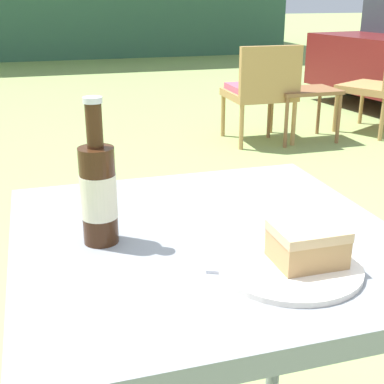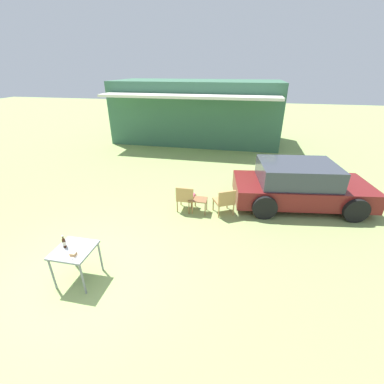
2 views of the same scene
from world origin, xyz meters
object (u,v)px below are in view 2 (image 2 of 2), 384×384
(wicker_chair_plain, at_px, (225,200))
(garden_side_table, at_px, (198,201))
(wicker_chair_cushioned, at_px, (186,197))
(parked_car, at_px, (299,185))
(patio_table, at_px, (74,253))
(cake_on_plate, at_px, (73,254))
(cola_bottle_near, at_px, (64,243))

(wicker_chair_plain, distance_m, garden_side_table, 0.78)
(garden_side_table, bearing_deg, wicker_chair_cushioned, 173.09)
(parked_car, height_order, patio_table, parked_car)
(patio_table, bearing_deg, wicker_chair_plain, 49.95)
(parked_car, distance_m, garden_side_table, 3.15)
(parked_car, xyz_separation_m, garden_side_table, (-2.94, -1.10, -0.28))
(cake_on_plate, relative_size, cola_bottle_near, 0.90)
(wicker_chair_plain, relative_size, patio_table, 1.06)
(wicker_chair_cushioned, relative_size, wicker_chair_plain, 1.00)
(parked_car, bearing_deg, cake_on_plate, -144.62)
(cola_bottle_near, bearing_deg, cake_on_plate, -32.92)
(wicker_chair_cushioned, bearing_deg, cake_on_plate, 67.69)
(cake_on_plate, height_order, cola_bottle_near, cola_bottle_near)
(patio_table, distance_m, cola_bottle_near, 0.27)
(wicker_chair_plain, distance_m, cake_on_plate, 4.19)
(wicker_chair_plain, xyz_separation_m, garden_side_table, (-0.77, -0.03, -0.08))
(parked_car, xyz_separation_m, cake_on_plate, (-4.71, -4.38, 0.12))
(wicker_chair_plain, bearing_deg, cake_on_plate, 24.77)
(wicker_chair_cushioned, xyz_separation_m, cake_on_plate, (-1.40, -3.33, 0.33))
(garden_side_table, height_order, cola_bottle_near, cola_bottle_near)
(wicker_chair_plain, relative_size, cake_on_plate, 3.37)
(parked_car, relative_size, patio_table, 5.55)
(parked_car, xyz_separation_m, patio_table, (-4.81, -4.21, 0.01))
(cake_on_plate, bearing_deg, wicker_chair_plain, 52.52)
(parked_car, height_order, cola_bottle_near, parked_car)
(patio_table, bearing_deg, garden_side_table, 58.96)
(wicker_chair_cushioned, relative_size, patio_table, 1.06)
(wicker_chair_plain, height_order, cake_on_plate, cake_on_plate)
(wicker_chair_cushioned, relative_size, cake_on_plate, 3.37)
(patio_table, xyz_separation_m, cola_bottle_near, (-0.20, 0.03, 0.19))
(patio_table, xyz_separation_m, cake_on_plate, (0.10, -0.17, 0.11))
(cola_bottle_near, bearing_deg, wicker_chair_cushioned, 61.57)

